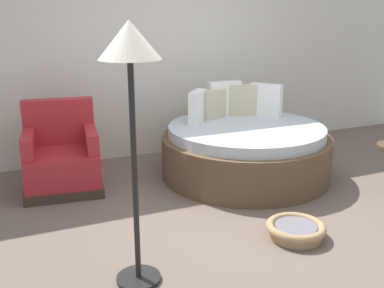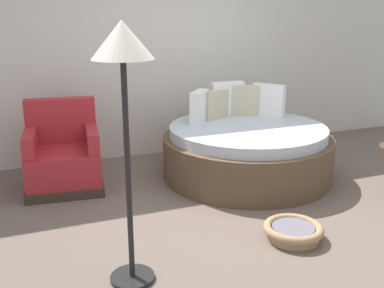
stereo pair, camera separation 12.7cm
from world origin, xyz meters
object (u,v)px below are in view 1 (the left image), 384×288
round_daybed (245,149)px  floor_lamp (130,67)px  red_armchair (62,159)px  pet_basket (296,230)px

round_daybed → floor_lamp: floor_lamp is taller
red_armchair → floor_lamp: floor_lamp is taller
pet_basket → floor_lamp: size_ratio=0.28×
red_armchair → pet_basket: size_ratio=1.84×
floor_lamp → red_armchair: bearing=96.8°
red_armchair → floor_lamp: size_ratio=0.52×
round_daybed → red_armchair: round_daybed is taller
floor_lamp → pet_basket: bearing=3.4°
red_armchair → round_daybed: bearing=-11.8°
round_daybed → pet_basket: (-0.36, -1.53, -0.24)m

